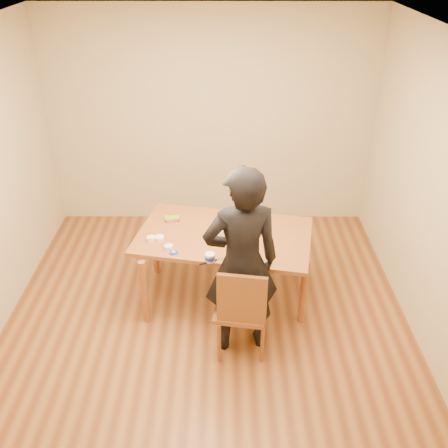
{
  "coord_description": "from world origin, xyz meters",
  "views": [
    {
      "loc": [
        0.18,
        -3.66,
        3.36
      ],
      "look_at": [
        0.17,
        0.52,
        0.9
      ],
      "focal_mm": 40.0,
      "sensor_mm": 36.0,
      "label": 1
    }
  ],
  "objects_px": {
    "dining_table": "(224,236)",
    "cake_plate": "(222,234)",
    "person": "(241,264)",
    "dining_chair": "(241,309)",
    "cake": "(222,230)"
  },
  "relations": [
    {
      "from": "dining_table",
      "to": "cake_plate",
      "type": "height_order",
      "value": "cake_plate"
    },
    {
      "from": "cake_plate",
      "to": "person",
      "type": "distance_m",
      "value": 0.75
    },
    {
      "from": "dining_chair",
      "to": "cake_plate",
      "type": "distance_m",
      "value": 0.84
    },
    {
      "from": "dining_chair",
      "to": "person",
      "type": "relative_size",
      "value": 0.25
    },
    {
      "from": "cake_plate",
      "to": "person",
      "type": "bearing_deg",
      "value": -76.32
    },
    {
      "from": "cake",
      "to": "dining_chair",
      "type": "bearing_deg",
      "value": -77.1
    },
    {
      "from": "cake",
      "to": "cake_plate",
      "type": "bearing_deg",
      "value": 0.0
    },
    {
      "from": "cake",
      "to": "person",
      "type": "relative_size",
      "value": 0.12
    },
    {
      "from": "dining_table",
      "to": "person",
      "type": "xyz_separation_m",
      "value": [
        0.15,
        -0.73,
        0.18
      ]
    },
    {
      "from": "dining_chair",
      "to": "cake_plate",
      "type": "height_order",
      "value": "cake_plate"
    },
    {
      "from": "cake",
      "to": "dining_table",
      "type": "bearing_deg",
      "value": 29.66
    },
    {
      "from": "dining_chair",
      "to": "cake",
      "type": "bearing_deg",
      "value": 111.62
    },
    {
      "from": "cake",
      "to": "person",
      "type": "height_order",
      "value": "person"
    },
    {
      "from": "dining_table",
      "to": "cake",
      "type": "relative_size",
      "value": 8.16
    },
    {
      "from": "cake_plate",
      "to": "cake",
      "type": "xyz_separation_m",
      "value": [
        0.0,
        0.0,
        0.04
      ]
    }
  ]
}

